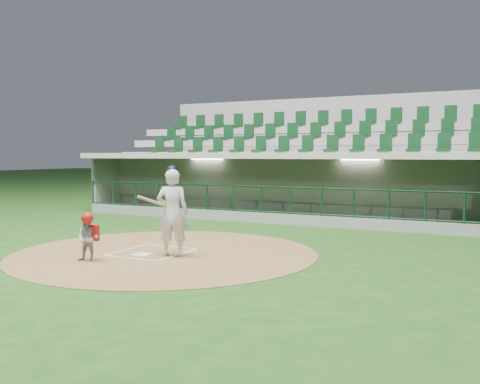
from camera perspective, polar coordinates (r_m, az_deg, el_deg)
name	(u,v)px	position (r m, az deg, el deg)	size (l,w,h in m)	color
ground	(160,251)	(13.23, -8.56, -6.21)	(120.00, 120.00, 0.00)	#193F12
dirt_circle	(165,253)	(12.90, -7.98, -6.44)	(7.20, 7.20, 0.01)	brown
home_plate	(142,255)	(12.67, -10.40, -6.58)	(0.43, 0.43, 0.02)	silver
batter_box_chalk	(152,252)	(12.99, -9.33, -6.33)	(1.55, 1.80, 0.01)	white
dugout_structure	(287,192)	(19.90, 5.00, 0.01)	(16.40, 3.70, 3.00)	slate
seating_deck	(310,176)	(22.82, 7.46, 1.68)	(17.00, 6.72, 5.15)	slate
batter	(172,211)	(12.27, -7.23, -2.07)	(0.97, 0.99, 2.09)	silver
catcher	(88,237)	(12.14, -15.90, -4.59)	(0.58, 0.51, 1.08)	#98989E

